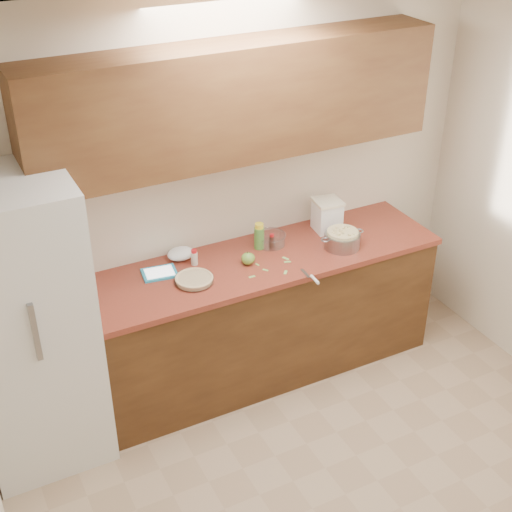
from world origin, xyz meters
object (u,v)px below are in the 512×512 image
flour_canister (327,215)px  tablet (159,273)px  pie (194,279)px  colander (342,239)px

flour_canister → tablet: flour_canister is taller
pie → flour_canister: bearing=11.0°
flour_canister → colander: bearing=-98.3°
colander → tablet: bearing=169.1°
pie → colander: bearing=-2.5°
colander → flour_canister: (0.04, 0.26, 0.06)m
pie → flour_canister: (1.10, 0.21, 0.10)m
colander → tablet: colander is taller
colander → flour_canister: bearing=81.7°
pie → tablet: pie is taller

